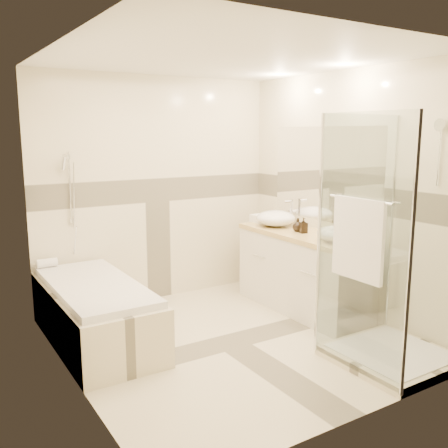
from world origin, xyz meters
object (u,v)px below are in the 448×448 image
vanity (303,271)px  shower_enclosure (378,303)px  vessel_sink_near (276,218)px  amenity_bottle_b (298,225)px  vessel_sink_far (337,234)px  amenity_bottle_a (303,225)px  bathtub (95,310)px

vanity → shower_enclosure: 1.31m
vanity → vessel_sink_near: vessel_sink_near is taller
vanity → shower_enclosure: size_ratio=0.79×
shower_enclosure → amenity_bottle_b: shower_enclosure is taller
vessel_sink_far → amenity_bottle_a: size_ratio=2.34×
vessel_sink_far → amenity_bottle_b: vessel_sink_far is taller
amenity_bottle_a → amenity_bottle_b: (0.00, 0.09, -0.01)m
vanity → amenity_bottle_a: (-0.02, -0.01, 0.50)m
bathtub → vanity: bearing=-9.2°
bathtub → vessel_sink_near: (2.13, 0.11, 0.63)m
shower_enclosure → vessel_sink_far: 0.92m
vanity → amenity_bottle_a: bearing=-151.7°
shower_enclosure → amenity_bottle_a: shower_enclosure is taller
bathtub → amenity_bottle_b: 2.23m
vessel_sink_near → vessel_sink_far: bearing=-90.0°
vessel_sink_far → bathtub: bearing=158.4°
bathtub → amenity_bottle_a: size_ratio=10.52×
shower_enclosure → amenity_bottle_a: size_ratio=12.62×
shower_enclosure → amenity_bottle_a: 1.36m
vanity → amenity_bottle_b: size_ratio=11.31×
bathtub → shower_enclosure: 2.47m
vessel_sink_far → vessel_sink_near: bearing=90.0°
vessel_sink_near → vanity: bearing=-87.5°
amenity_bottle_a → vessel_sink_near: bearing=90.0°
bathtub → vessel_sink_near: bearing=2.9°
vanity → shower_enclosure: shower_enclosure is taller
amenity_bottle_b → vanity: bearing=-75.7°
bathtub → shower_enclosure: bearing=-41.1°
amenity_bottle_b → vessel_sink_far: bearing=-90.0°
amenity_bottle_b → amenity_bottle_a: bearing=-90.0°
shower_enclosure → vessel_sink_near: 1.80m
vessel_sink_near → bathtub: bearing=-177.1°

